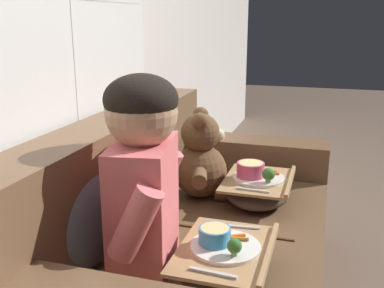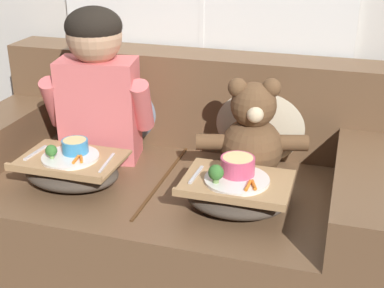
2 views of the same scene
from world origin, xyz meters
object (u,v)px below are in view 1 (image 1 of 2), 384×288
couch (184,251)px  throw_pillow_behind_teddy (159,153)px  child_figure (143,166)px  lap_tray_child (225,262)px  throw_pillow_behind_child (89,207)px  teddy_bear (201,160)px  lap_tray_teddy (258,188)px

couch → throw_pillow_behind_teddy: (0.34, 0.24, 0.31)m
child_figure → lap_tray_child: 0.41m
couch → child_figure: child_figure is taller
throw_pillow_behind_child → lap_tray_child: bearing=-90.0°
throw_pillow_behind_teddy → teddy_bear: 0.22m
throw_pillow_behind_teddy → teddy_bear: teddy_bear is taller
lap_tray_teddy → couch: bearing=143.2°
throw_pillow_behind_teddy → teddy_bear: (0.00, -0.21, -0.02)m
lap_tray_child → lap_tray_teddy: (0.67, 0.00, 0.00)m
throw_pillow_behind_child → lap_tray_child: (-0.00, -0.49, -0.13)m
throw_pillow_behind_child → throw_pillow_behind_teddy: size_ratio=0.98×
throw_pillow_behind_child → child_figure: 0.27m
couch → throw_pillow_behind_child: bearing=144.9°
throw_pillow_behind_child → child_figure: size_ratio=0.65×
couch → lap_tray_child: couch is taller
lap_tray_teddy → throw_pillow_behind_teddy: bearing=89.8°
couch → teddy_bear: size_ratio=3.93×
teddy_bear → couch: bearing=-176.4°
lap_tray_child → lap_tray_teddy: bearing=0.1°
teddy_bear → throw_pillow_behind_child: bearing=162.3°
throw_pillow_behind_child → throw_pillow_behind_teddy: throw_pillow_behind_teddy is taller
couch → throw_pillow_behind_child: size_ratio=4.16×
lap_tray_teddy → throw_pillow_behind_child: bearing=144.1°
throw_pillow_behind_child → teddy_bear: (0.67, -0.21, -0.02)m
throw_pillow_behind_child → throw_pillow_behind_teddy: 0.67m
couch → teddy_bear: (0.34, 0.02, 0.29)m
couch → teddy_bear: 0.45m
couch → lap_tray_teddy: (0.33, -0.25, 0.18)m
throw_pillow_behind_teddy → child_figure: 0.72m
throw_pillow_behind_teddy → lap_tray_teddy: size_ratio=1.11×
teddy_bear → lap_tray_teddy: teddy_bear is taller
throw_pillow_behind_child → lap_tray_teddy: (0.67, -0.49, -0.13)m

